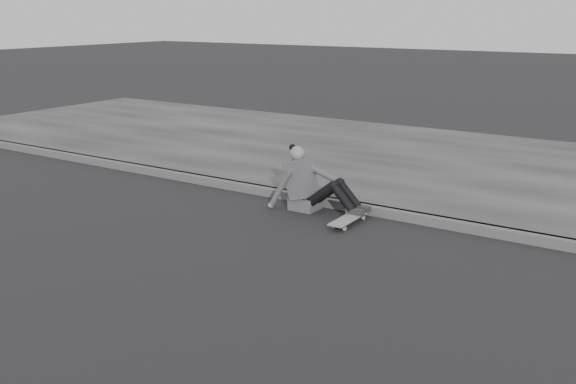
# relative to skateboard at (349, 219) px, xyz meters

# --- Properties ---
(ground) EXTENTS (80.00, 80.00, 0.00)m
(ground) POSITION_rel_skateboard_xyz_m (1.06, -2.05, -0.07)
(ground) COLOR black
(ground) RESTS_ON ground
(curb) EXTENTS (24.00, 0.16, 0.12)m
(curb) POSITION_rel_skateboard_xyz_m (1.06, 0.53, -0.01)
(curb) COLOR #4D4D4D
(curb) RESTS_ON ground
(sidewalk) EXTENTS (24.00, 6.00, 0.12)m
(sidewalk) POSITION_rel_skateboard_xyz_m (1.06, 3.55, -0.01)
(sidewalk) COLOR #373737
(sidewalk) RESTS_ON ground
(skateboard) EXTENTS (0.20, 0.78, 0.09)m
(skateboard) POSITION_rel_skateboard_xyz_m (0.00, 0.00, 0.00)
(skateboard) COLOR #9D9D98
(skateboard) RESTS_ON ground
(seated_woman) EXTENTS (1.38, 0.46, 0.88)m
(seated_woman) POSITION_rel_skateboard_xyz_m (-0.73, 0.25, 0.29)
(seated_woman) COLOR #48494B
(seated_woman) RESTS_ON ground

